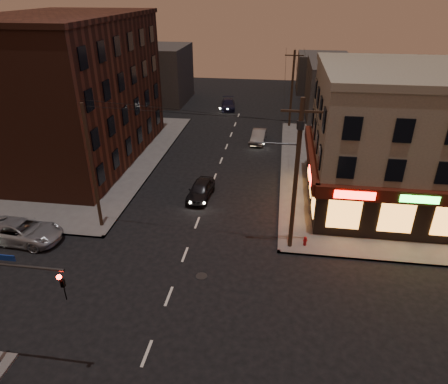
% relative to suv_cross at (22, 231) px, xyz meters
% --- Properties ---
extents(ground, '(120.00, 120.00, 0.00)m').
position_rel_suv_cross_xyz_m(ground, '(11.37, -4.00, -0.76)').
color(ground, black).
rests_on(ground, ground).
extents(sidewalk_ne, '(24.00, 28.00, 0.15)m').
position_rel_suv_cross_xyz_m(sidewalk_ne, '(29.37, 15.00, -0.69)').
color(sidewalk_ne, '#514F4C').
rests_on(sidewalk_ne, ground).
extents(sidewalk_nw, '(24.00, 28.00, 0.15)m').
position_rel_suv_cross_xyz_m(sidewalk_nw, '(-6.63, 15.00, -0.69)').
color(sidewalk_nw, '#514F4C').
rests_on(sidewalk_nw, ground).
extents(pizza_building, '(15.85, 12.85, 10.50)m').
position_rel_suv_cross_xyz_m(pizza_building, '(27.30, 9.43, 4.58)').
color(pizza_building, gray).
rests_on(pizza_building, sidewalk_ne).
extents(brick_apartment, '(12.00, 20.00, 13.00)m').
position_rel_suv_cross_xyz_m(brick_apartment, '(-3.13, 15.00, 5.89)').
color(brick_apartment, '#452216').
rests_on(brick_apartment, sidewalk_nw).
extents(bg_building_ne_a, '(10.00, 12.00, 7.00)m').
position_rel_suv_cross_xyz_m(bg_building_ne_a, '(25.37, 34.00, 2.74)').
color(bg_building_ne_a, '#3F3D3A').
rests_on(bg_building_ne_a, ground).
extents(bg_building_nw, '(9.00, 10.00, 8.00)m').
position_rel_suv_cross_xyz_m(bg_building_nw, '(-1.63, 38.00, 3.24)').
color(bg_building_nw, '#3F3D3A').
rests_on(bg_building_nw, ground).
extents(bg_building_ne_b, '(8.00, 8.00, 6.00)m').
position_rel_suv_cross_xyz_m(bg_building_ne_b, '(23.37, 48.00, 2.24)').
color(bg_building_ne_b, '#3F3D3A').
rests_on(bg_building_ne_b, ground).
extents(utility_pole_main, '(4.20, 0.44, 10.00)m').
position_rel_suv_cross_xyz_m(utility_pole_main, '(18.05, 1.80, 5.00)').
color(utility_pole_main, '#382619').
rests_on(utility_pole_main, sidewalk_ne).
extents(utility_pole_far, '(0.26, 0.26, 9.00)m').
position_rel_suv_cross_xyz_m(utility_pole_far, '(18.17, 28.00, 3.89)').
color(utility_pole_far, '#382619').
rests_on(utility_pole_far, sidewalk_ne).
extents(utility_pole_west, '(0.24, 0.24, 9.00)m').
position_rel_suv_cross_xyz_m(utility_pole_west, '(4.57, 2.50, 3.89)').
color(utility_pole_west, '#382619').
rests_on(utility_pole_west, sidewalk_nw).
extents(suv_cross, '(5.64, 2.85, 1.53)m').
position_rel_suv_cross_xyz_m(suv_cross, '(0.00, 0.00, 0.00)').
color(suv_cross, '#929599').
rests_on(suv_cross, ground).
extents(sedan_near, '(2.01, 4.37, 1.45)m').
position_rel_suv_cross_xyz_m(sedan_near, '(10.87, 7.93, -0.04)').
color(sedan_near, black).
rests_on(sedan_near, ground).
extents(sedan_mid, '(1.70, 4.24, 1.37)m').
position_rel_suv_cross_xyz_m(sedan_mid, '(14.74, 21.89, -0.08)').
color(sedan_mid, slate).
rests_on(sedan_mid, ground).
extents(sedan_far, '(2.53, 4.90, 1.36)m').
position_rel_suv_cross_xyz_m(sedan_far, '(9.53, 34.96, -0.09)').
color(sedan_far, black).
rests_on(sedan_far, ground).
extents(fire_hydrant, '(0.31, 0.31, 0.67)m').
position_rel_suv_cross_xyz_m(fire_hydrant, '(19.17, 2.00, -0.25)').
color(fire_hydrant, maroon).
rests_on(fire_hydrant, sidewalk_ne).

